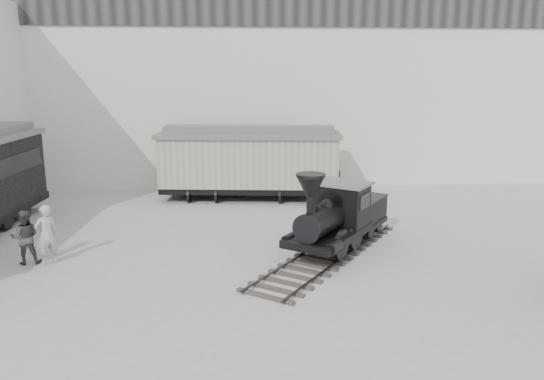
{
  "coord_description": "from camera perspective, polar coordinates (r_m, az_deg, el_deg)",
  "views": [
    {
      "loc": [
        -1.32,
        -12.94,
        5.94
      ],
      "look_at": [
        0.08,
        4.41,
        2.0
      ],
      "focal_mm": 35.0,
      "sensor_mm": 36.0,
      "label": 1
    }
  ],
  "objects": [
    {
      "name": "north_wall",
      "position": [
        27.95,
        -1.95,
        11.96
      ],
      "size": [
        34.0,
        2.51,
        11.0
      ],
      "color": "silver",
      "rests_on": "ground"
    },
    {
      "name": "visitor_b",
      "position": [
        18.27,
        -25.02,
        -4.62
      ],
      "size": [
        0.95,
        0.81,
        1.73
      ],
      "primitive_type": "imported",
      "rotation": [
        0.0,
        0.0,
        3.34
      ],
      "color": "#3A3B3D",
      "rests_on": "ground"
    },
    {
      "name": "locomotive",
      "position": [
        17.82,
        6.92,
        -3.23
      ],
      "size": [
        6.2,
        7.64,
        2.88
      ],
      "rotation": [
        0.0,
        0.0,
        -0.63
      ],
      "color": "#2F2923",
      "rests_on": "ground"
    },
    {
      "name": "ground",
      "position": [
        14.3,
        1.13,
        -11.8
      ],
      "size": [
        90.0,
        90.0,
        0.0
      ],
      "primitive_type": "plane",
      "color": "#9E9E9B"
    },
    {
      "name": "visitor_a",
      "position": [
        17.95,
        -23.08,
        -4.43
      ],
      "size": [
        0.83,
        0.79,
        1.91
      ],
      "primitive_type": "imported",
      "rotation": [
        0.0,
        0.0,
        3.79
      ],
      "color": "#B0B0B0",
      "rests_on": "ground"
    },
    {
      "name": "boxcar",
      "position": [
        24.8,
        -2.47,
        3.15
      ],
      "size": [
        8.67,
        3.55,
        3.45
      ],
      "rotation": [
        0.0,
        0.0,
        -0.11
      ],
      "color": "black",
      "rests_on": "ground"
    }
  ]
}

